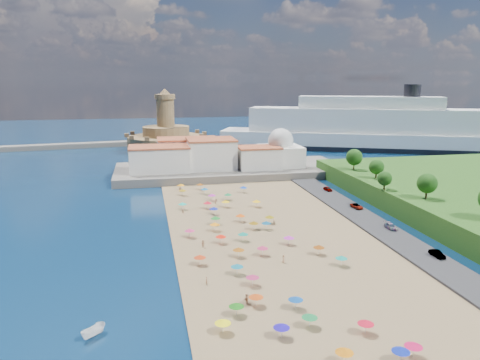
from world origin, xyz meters
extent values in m
plane|color=#071938|center=(0.00, 0.00, 0.00)|extent=(700.00, 700.00, 0.00)
cube|color=#59544C|center=(10.00, 73.00, 1.50)|extent=(90.00, 36.00, 3.00)
cube|color=#59544C|center=(-12.00, 108.00, 1.20)|extent=(18.00, 70.00, 2.40)
cube|color=silver|center=(-18.00, 69.00, 7.50)|extent=(22.00, 14.00, 9.00)
cube|color=silver|center=(2.00, 71.00, 8.50)|extent=(18.00, 16.00, 11.00)
cube|color=silver|center=(20.00, 67.00, 7.00)|extent=(16.00, 12.00, 8.00)
cube|color=silver|center=(-6.00, 83.00, 8.00)|extent=(24.00, 14.00, 10.00)
cube|color=silver|center=(30.00, 71.00, 7.00)|extent=(16.00, 16.00, 8.00)
sphere|color=silver|center=(30.00, 71.00, 13.00)|extent=(10.00, 10.00, 10.00)
cylinder|color=silver|center=(30.00, 71.00, 16.80)|extent=(1.20, 1.20, 1.60)
cylinder|color=#99754C|center=(-12.00, 138.00, 4.00)|extent=(40.00, 40.00, 8.00)
cylinder|color=#99754C|center=(-12.00, 138.00, 10.50)|extent=(24.00, 24.00, 5.00)
cylinder|color=#99754C|center=(-12.00, 138.00, 20.00)|extent=(9.00, 9.00, 14.00)
cylinder|color=#99754C|center=(-12.00, 138.00, 28.20)|extent=(10.40, 10.40, 2.40)
cone|color=#99754C|center=(-12.00, 138.00, 30.90)|extent=(6.00, 6.00, 3.00)
cube|color=black|center=(93.25, 121.88, 1.27)|extent=(153.79, 83.60, 2.53)
cube|color=white|center=(93.25, 121.88, 4.69)|extent=(152.71, 82.83, 9.38)
cube|color=white|center=(93.25, 121.88, 15.64)|extent=(122.34, 66.65, 12.51)
cube|color=white|center=(93.25, 121.88, 25.02)|extent=(72.80, 42.23, 6.25)
cylinder|color=black|center=(112.40, 113.64, 31.27)|extent=(8.34, 8.34, 6.25)
cylinder|color=gray|center=(-9.94, -39.95, 1.25)|extent=(0.07, 0.07, 2.00)
cone|color=#176A12|center=(-9.94, -39.95, 2.15)|extent=(2.50, 2.50, 0.60)
cylinder|color=gray|center=(-1.63, -5.91, 1.25)|extent=(0.07, 0.07, 2.00)
cone|color=#0D7C67|center=(-1.63, -5.91, 2.15)|extent=(2.50, 2.50, 0.60)
cylinder|color=gray|center=(-0.59, 23.67, 1.25)|extent=(0.07, 0.07, 2.00)
cone|color=#E8B40C|center=(-0.59, 23.67, 2.15)|extent=(2.50, 2.50, 0.60)
cylinder|color=gray|center=(-11.72, 48.10, 1.25)|extent=(0.07, 0.07, 2.00)
cone|color=#FF9A0B|center=(-11.72, 48.10, 2.15)|extent=(2.50, 2.50, 0.60)
cylinder|color=gray|center=(-5.98, 23.29, 1.25)|extent=(0.07, 0.07, 2.00)
cone|color=red|center=(-5.98, 23.29, 2.15)|extent=(2.50, 2.50, 0.60)
cylinder|color=gray|center=(-13.22, 23.64, 1.25)|extent=(0.07, 0.07, 2.00)
cone|color=#11A188|center=(-13.22, 23.64, 2.15)|extent=(2.50, 2.50, 0.60)
cylinder|color=gray|center=(0.78, 8.80, 1.25)|extent=(0.07, 0.07, 2.00)
cone|color=#D24909|center=(0.78, 8.80, 2.15)|extent=(2.50, 2.50, 0.60)
cylinder|color=gray|center=(-4.74, -47.63, 1.25)|extent=(0.07, 0.07, 2.00)
cone|color=#1C0CA4|center=(-4.74, -47.63, 2.15)|extent=(2.50, 2.50, 0.60)
cylinder|color=gray|center=(-6.02, 7.96, 1.25)|extent=(0.07, 0.07, 2.00)
cone|color=#157723|center=(-6.02, 7.96, 2.15)|extent=(2.50, 2.50, 0.60)
cylinder|color=gray|center=(-5.13, 16.92, 1.25)|extent=(0.07, 0.07, 2.00)
cone|color=#0C1DA5|center=(-5.13, 16.92, 2.15)|extent=(2.50, 2.50, 0.60)
cylinder|color=gray|center=(-5.26, 47.65, 1.25)|extent=(0.07, 0.07, 2.00)
cone|color=#8A450C|center=(-5.26, 47.65, 2.15)|extent=(2.50, 2.50, 0.60)
cylinder|color=gray|center=(12.55, -17.59, 1.25)|extent=(0.07, 0.07, 2.00)
cone|color=#823C0B|center=(12.55, -17.59, 2.15)|extent=(2.50, 2.50, 0.60)
cylinder|color=gray|center=(1.57, 31.88, 1.25)|extent=(0.07, 0.07, 2.00)
cone|color=#15773D|center=(1.57, 31.88, 2.15)|extent=(2.50, 2.50, 0.60)
cylinder|color=gray|center=(-6.12, -37.45, 1.25)|extent=(0.07, 0.07, 2.00)
cone|color=#BC410F|center=(-6.12, -37.45, 2.15)|extent=(2.50, 2.50, 0.60)
cylinder|color=gray|center=(7.99, 6.06, 1.25)|extent=(0.07, 0.07, 2.00)
cone|color=#866F0C|center=(7.99, 6.06, 2.15)|extent=(2.50, 2.50, 0.60)
cylinder|color=gray|center=(2.73, 1.81, 1.25)|extent=(0.07, 0.07, 2.00)
cone|color=#7C5A0B|center=(2.73, 1.81, 2.15)|extent=(2.50, 2.50, 0.60)
cylinder|color=gray|center=(8.37, 22.19, 1.25)|extent=(0.07, 0.07, 2.00)
cone|color=yellow|center=(8.37, 22.19, 2.15)|extent=(2.50, 2.50, 0.60)
cylinder|color=gray|center=(5.85, 1.25, 1.25)|extent=(0.07, 0.07, 2.00)
cone|color=#0D5179|center=(5.85, 1.25, 2.15)|extent=(2.50, 2.50, 0.60)
cylinder|color=gray|center=(14.77, -24.33, 1.25)|extent=(0.07, 0.07, 2.00)
cone|color=#0F8B7B|center=(14.77, -24.33, 2.15)|extent=(2.50, 2.50, 0.60)
cylinder|color=gray|center=(-3.44, 32.05, 1.25)|extent=(0.07, 0.07, 2.00)
cone|color=#C42AAA|center=(-3.44, 32.05, 2.15)|extent=(2.50, 2.50, 0.60)
cylinder|color=gray|center=(-4.91, -29.74, 1.25)|extent=(0.07, 0.07, 2.00)
cone|color=#AE2557|center=(-4.91, -29.74, 2.15)|extent=(2.50, 2.50, 0.60)
cylinder|color=gray|center=(-13.56, -0.82, 1.25)|extent=(0.07, 0.07, 2.00)
cone|color=#C92B69|center=(-13.56, -0.82, 2.15)|extent=(2.50, 2.50, 0.60)
cylinder|color=gray|center=(8.05, -10.46, 1.25)|extent=(0.07, 0.07, 2.00)
cone|color=#BC28B4|center=(8.05, -10.46, 2.15)|extent=(2.50, 2.50, 0.60)
cylinder|color=gray|center=(11.38, -55.96, 1.25)|extent=(0.07, 0.07, 2.00)
cone|color=#CA104A|center=(11.38, -55.96, 2.15)|extent=(2.50, 2.50, 0.60)
cylinder|color=gray|center=(-4.64, -15.58, 1.25)|extent=(0.07, 0.07, 2.00)
cone|color=#934E0D|center=(-4.64, -15.58, 2.15)|extent=(2.50, 2.50, 0.60)
cylinder|color=gray|center=(-12.93, -44.66, 1.25)|extent=(0.07, 0.07, 2.00)
cone|color=#F7EC0D|center=(-12.93, -44.66, 2.15)|extent=(2.50, 2.50, 0.60)
cylinder|color=gray|center=(0.05, -39.66, 1.25)|extent=(0.07, 0.07, 2.00)
cone|color=#0B4190|center=(0.05, -39.66, 2.15)|extent=(2.50, 2.50, 0.60)
cylinder|color=gray|center=(0.29, -45.65, 1.25)|extent=(0.07, 0.07, 2.00)
cone|color=#147237|center=(0.29, -45.65, 2.15)|extent=(2.50, 2.50, 0.60)
cylinder|color=gray|center=(-6.97, -6.52, 1.25)|extent=(0.07, 0.07, 2.00)
cone|color=red|center=(-6.97, -6.52, 2.15)|extent=(2.50, 2.50, 0.60)
cylinder|color=gray|center=(9.08, -56.69, 1.25)|extent=(0.07, 0.07, 2.00)
cone|color=#0C1F9D|center=(9.08, -56.69, 2.15)|extent=(2.50, 2.50, 0.60)
cylinder|color=gray|center=(-6.71, -24.27, 1.25)|extent=(0.07, 0.07, 2.00)
cone|color=#0E6882|center=(-6.71, -24.27, 2.15)|extent=(2.50, 2.50, 0.60)
cylinder|color=gray|center=(0.56, -15.68, 1.25)|extent=(0.07, 0.07, 2.00)
cone|color=#B02550|center=(0.56, -15.68, 2.15)|extent=(2.50, 2.50, 0.60)
cylinder|color=gray|center=(8.31, 40.39, 1.25)|extent=(0.07, 0.07, 2.00)
cone|color=#0E3BB8|center=(8.31, 40.39, 2.15)|extent=(2.50, 2.50, 0.60)
cylinder|color=gray|center=(-6.95, 2.73, 1.25)|extent=(0.07, 0.07, 2.00)
cone|color=orange|center=(-6.95, 2.73, 2.15)|extent=(2.50, 2.50, 0.60)
cylinder|color=gray|center=(-4.62, 40.73, 1.25)|extent=(0.07, 0.07, 2.00)
cone|color=#105E96|center=(-4.62, 40.73, 2.15)|extent=(2.50, 2.50, 0.60)
cylinder|color=gray|center=(7.79, -49.10, 1.25)|extent=(0.07, 0.07, 2.00)
cone|color=red|center=(7.79, -49.10, 2.15)|extent=(2.50, 2.50, 0.60)
cylinder|color=gray|center=(-13.19, -18.17, 1.25)|extent=(0.07, 0.07, 2.00)
cone|color=#B9320E|center=(-13.19, -18.17, 2.15)|extent=(2.50, 2.50, 0.60)
cylinder|color=gray|center=(1.61, -55.40, 1.25)|extent=(0.07, 0.07, 2.00)
cone|color=#CE6E0B|center=(1.61, -55.40, 2.15)|extent=(2.50, 2.50, 0.60)
cylinder|color=gray|center=(-11.83, 40.21, 1.25)|extent=(0.07, 0.07, 2.00)
cone|color=#93730D|center=(-11.83, 40.21, 2.15)|extent=(2.50, 2.50, 0.60)
imported|color=tan|center=(8.91, 4.97, 1.05)|extent=(0.69, 0.59, 1.61)
imported|color=tan|center=(-12.20, 45.93, 1.12)|extent=(1.03, 0.44, 1.75)
imported|color=tan|center=(-13.50, 19.05, 1.03)|extent=(1.16, 0.92, 1.57)
imported|color=tan|center=(-11.35, -8.37, 1.18)|extent=(1.10, 0.99, 1.87)
imported|color=tan|center=(-7.45, -36.27, 1.17)|extent=(1.54, 1.63, 1.83)
imported|color=tan|center=(3.84, -20.29, 1.11)|extent=(0.86, 0.99, 1.72)
imported|color=tan|center=(-2.79, 27.65, 1.11)|extent=(0.88, 1.00, 1.72)
imported|color=tan|center=(-13.12, -27.70, 1.09)|extent=(0.43, 0.63, 1.68)
imported|color=white|center=(-31.76, -41.49, 0.84)|extent=(4.15, 4.27, 1.67)
imported|color=gray|center=(36.00, -24.88, 1.39)|extent=(1.59, 4.21, 1.37)
imported|color=gray|center=(36.00, 35.32, 1.38)|extent=(2.13, 4.17, 1.36)
imported|color=gray|center=(36.00, 13.42, 1.35)|extent=(2.54, 4.84, 1.30)
imported|color=gray|center=(36.00, -5.84, 1.36)|extent=(1.96, 4.58, 1.32)
cylinder|color=#382314|center=(49.89, 1.35, 7.48)|extent=(0.50, 0.50, 2.96)
sphere|color=#14380F|center=(49.89, 1.35, 10.14)|extent=(5.32, 5.32, 5.32)
cylinder|color=#382314|center=(44.02, 13.07, 7.16)|extent=(0.50, 0.50, 2.33)
sphere|color=#14380F|center=(44.02, 13.07, 9.26)|extent=(4.19, 4.19, 4.19)
cylinder|color=#382314|center=(49.11, 27.77, 7.33)|extent=(0.50, 0.50, 2.65)
sphere|color=#14380F|center=(49.11, 27.77, 9.71)|extent=(4.78, 4.78, 4.78)
cylinder|color=#382314|center=(48.41, 42.65, 7.59)|extent=(0.50, 0.50, 3.18)
sphere|color=#14380F|center=(48.41, 42.65, 10.46)|extent=(5.73, 5.73, 5.73)
camera|label=1|loc=(-23.15, -107.10, 37.41)|focal=35.00mm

